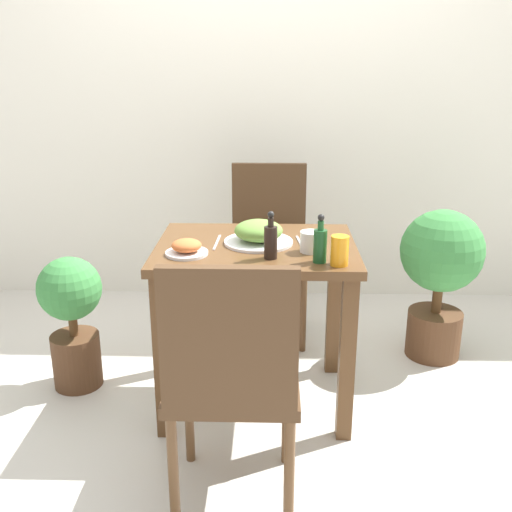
# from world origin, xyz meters

# --- Properties ---
(ground_plane) EXTENTS (16.00, 16.00, 0.00)m
(ground_plane) POSITION_xyz_m (0.00, 0.00, 0.00)
(ground_plane) COLOR beige
(wall_back) EXTENTS (8.00, 0.05, 2.60)m
(wall_back) POSITION_xyz_m (0.00, 1.28, 1.30)
(wall_back) COLOR white
(wall_back) RESTS_ON ground_plane
(dining_table) EXTENTS (0.82, 0.64, 0.72)m
(dining_table) POSITION_xyz_m (0.00, 0.00, 0.58)
(dining_table) COLOR brown
(dining_table) RESTS_ON ground_plane
(chair_near) EXTENTS (0.42, 0.42, 0.91)m
(chair_near) POSITION_xyz_m (-0.06, -0.69, 0.52)
(chair_near) COLOR #4C331E
(chair_near) RESTS_ON ground_plane
(chair_far) EXTENTS (0.42, 0.42, 0.91)m
(chair_far) POSITION_xyz_m (0.05, 0.73, 0.52)
(chair_far) COLOR #4C331E
(chair_far) RESTS_ON ground_plane
(food_plate) EXTENTS (0.28, 0.28, 0.10)m
(food_plate) POSITION_xyz_m (0.01, 0.02, 0.77)
(food_plate) COLOR white
(food_plate) RESTS_ON dining_table
(side_plate) EXTENTS (0.17, 0.17, 0.06)m
(side_plate) POSITION_xyz_m (-0.26, -0.14, 0.75)
(side_plate) COLOR white
(side_plate) RESTS_ON dining_table
(drink_cup) EXTENTS (0.08, 0.08, 0.08)m
(drink_cup) POSITION_xyz_m (0.22, -0.09, 0.76)
(drink_cup) COLOR white
(drink_cup) RESTS_ON dining_table
(juice_glass) EXTENTS (0.07, 0.07, 0.11)m
(juice_glass) POSITION_xyz_m (0.31, -0.24, 0.78)
(juice_glass) COLOR orange
(juice_glass) RESTS_ON dining_table
(sauce_bottle) EXTENTS (0.05, 0.05, 0.18)m
(sauce_bottle) POSITION_xyz_m (0.06, -0.17, 0.79)
(sauce_bottle) COLOR black
(sauce_bottle) RESTS_ON dining_table
(condiment_bottle) EXTENTS (0.05, 0.05, 0.18)m
(condiment_bottle) POSITION_xyz_m (0.24, -0.21, 0.79)
(condiment_bottle) COLOR #194C23
(condiment_bottle) RESTS_ON dining_table
(fork_utensil) EXTENTS (0.02, 0.20, 0.00)m
(fork_utensil) POSITION_xyz_m (-0.16, 0.02, 0.73)
(fork_utensil) COLOR silver
(fork_utensil) RESTS_ON dining_table
(spoon_utensil) EXTENTS (0.03, 0.19, 0.00)m
(spoon_utensil) POSITION_xyz_m (0.18, 0.02, 0.73)
(spoon_utensil) COLOR silver
(spoon_utensil) RESTS_ON dining_table
(potted_plant_left) EXTENTS (0.28, 0.28, 0.62)m
(potted_plant_left) POSITION_xyz_m (-0.83, 0.10, 0.36)
(potted_plant_left) COLOR #51331E
(potted_plant_left) RESTS_ON ground_plane
(potted_plant_right) EXTENTS (0.40, 0.40, 0.76)m
(potted_plant_right) POSITION_xyz_m (0.89, 0.44, 0.47)
(potted_plant_right) COLOR #51331E
(potted_plant_right) RESTS_ON ground_plane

